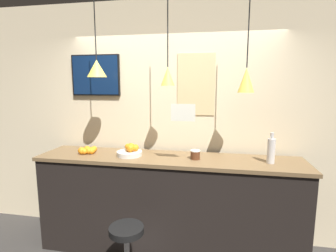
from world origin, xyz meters
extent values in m
cube|color=beige|center=(0.00, 0.99, 1.45)|extent=(8.00, 0.06, 2.90)
cube|color=black|center=(0.00, 0.58, 0.54)|extent=(2.90, 0.56, 1.07)
cube|color=brown|center=(0.00, 0.58, 1.09)|extent=(2.94, 0.60, 0.04)
cylinder|color=black|center=(-0.26, -0.07, 0.59)|extent=(0.32, 0.32, 0.06)
cylinder|color=beige|center=(-0.44, 0.56, 1.14)|extent=(0.28, 0.28, 0.05)
sphere|color=orange|center=(-0.43, 0.61, 1.21)|extent=(0.08, 0.08, 0.08)
sphere|color=orange|center=(-0.45, 0.56, 1.20)|extent=(0.08, 0.08, 0.08)
sphere|color=orange|center=(-0.42, 0.53, 1.21)|extent=(0.09, 0.09, 0.09)
sphere|color=orange|center=(-0.38, 0.58, 1.20)|extent=(0.08, 0.08, 0.08)
sphere|color=orange|center=(-0.47, 0.62, 1.20)|extent=(0.08, 0.08, 0.08)
sphere|color=orange|center=(-0.99, 0.51, 1.15)|extent=(0.07, 0.07, 0.07)
sphere|color=orange|center=(-1.00, 0.52, 1.15)|extent=(0.08, 0.08, 0.08)
sphere|color=orange|center=(-0.89, 0.54, 1.15)|extent=(0.07, 0.07, 0.07)
sphere|color=orange|center=(-0.91, 0.65, 1.15)|extent=(0.07, 0.07, 0.07)
sphere|color=orange|center=(-0.91, 0.61, 1.15)|extent=(0.07, 0.07, 0.07)
sphere|color=orange|center=(-0.98, 0.61, 1.15)|extent=(0.08, 0.08, 0.08)
sphere|color=orange|center=(-0.96, 0.58, 1.15)|extent=(0.08, 0.08, 0.08)
sphere|color=orange|center=(-0.91, 0.57, 1.15)|extent=(0.07, 0.07, 0.07)
sphere|color=orange|center=(-0.92, 0.54, 1.15)|extent=(0.07, 0.07, 0.07)
sphere|color=orange|center=(-0.97, 0.51, 1.15)|extent=(0.07, 0.07, 0.07)
sphere|color=orange|center=(-0.90, 0.57, 1.15)|extent=(0.07, 0.07, 0.07)
cylinder|color=silver|center=(1.07, 0.56, 1.24)|extent=(0.08, 0.08, 0.25)
cylinder|color=silver|center=(1.07, 0.56, 1.40)|extent=(0.04, 0.04, 0.06)
cylinder|color=#562D19|center=(0.30, 0.56, 1.16)|extent=(0.10, 0.10, 0.09)
cylinder|color=white|center=(0.30, 0.56, 1.21)|extent=(0.10, 0.10, 0.01)
cylinder|color=black|center=(-0.80, 0.57, 2.49)|extent=(0.01, 0.01, 0.62)
cone|color=#EAD14C|center=(-0.80, 0.57, 2.08)|extent=(0.22, 0.22, 0.19)
sphere|color=#F9EFCC|center=(-0.80, 0.57, 2.01)|extent=(0.04, 0.04, 0.04)
cylinder|color=black|center=(0.00, 0.57, 2.44)|extent=(0.01, 0.01, 0.71)
cone|color=#EAD14C|center=(0.00, 0.57, 1.99)|extent=(0.15, 0.15, 0.19)
sphere|color=#F9EFCC|center=(0.00, 0.57, 1.92)|extent=(0.04, 0.04, 0.04)
cylinder|color=black|center=(0.80, 0.57, 2.44)|extent=(0.01, 0.01, 0.73)
cone|color=#EAD14C|center=(0.80, 0.57, 1.95)|extent=(0.16, 0.16, 0.24)
sphere|color=#F9EFCC|center=(0.80, 0.57, 1.85)|extent=(0.04, 0.04, 0.04)
cube|color=black|center=(-0.99, 0.94, 2.02)|extent=(0.63, 0.04, 0.51)
cube|color=#0F2347|center=(-0.99, 0.92, 2.02)|extent=(0.60, 0.01, 0.48)
cube|color=white|center=(0.19, 0.36, 1.64)|extent=(0.24, 0.01, 0.17)
cube|color=#DBBC84|center=(0.26, 0.96, 1.91)|extent=(0.44, 0.01, 0.72)
camera|label=1|loc=(0.53, -2.18, 1.91)|focal=28.00mm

